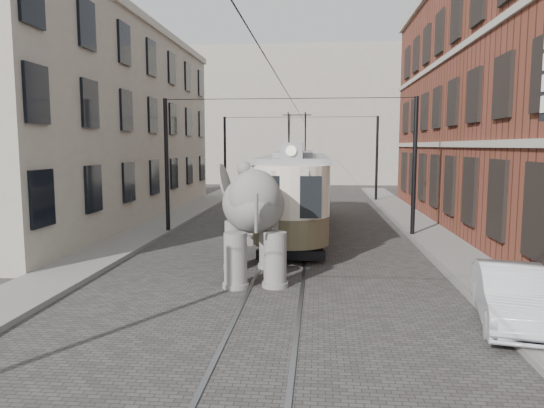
# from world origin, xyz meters

# --- Properties ---
(ground) EXTENTS (120.00, 120.00, 0.00)m
(ground) POSITION_xyz_m (0.00, 0.00, 0.00)
(ground) COLOR #43403D
(tram_rails) EXTENTS (1.54, 80.00, 0.02)m
(tram_rails) POSITION_xyz_m (0.00, 0.00, 0.01)
(tram_rails) COLOR slate
(tram_rails) RESTS_ON ground
(sidewalk_right) EXTENTS (2.00, 60.00, 0.15)m
(sidewalk_right) POSITION_xyz_m (6.00, 0.00, 0.07)
(sidewalk_right) COLOR slate
(sidewalk_right) RESTS_ON ground
(sidewalk_left) EXTENTS (2.00, 60.00, 0.15)m
(sidewalk_left) POSITION_xyz_m (-6.50, 0.00, 0.07)
(sidewalk_left) COLOR slate
(sidewalk_left) RESTS_ON ground
(brick_building) EXTENTS (8.00, 26.00, 12.00)m
(brick_building) POSITION_xyz_m (11.00, 9.00, 6.00)
(brick_building) COLOR brown
(brick_building) RESTS_ON ground
(stucco_building) EXTENTS (7.00, 24.00, 10.00)m
(stucco_building) POSITION_xyz_m (-11.00, 10.00, 5.00)
(stucco_building) COLOR gray
(stucco_building) RESTS_ON ground
(distant_block) EXTENTS (28.00, 10.00, 14.00)m
(distant_block) POSITION_xyz_m (0.00, 40.00, 7.00)
(distant_block) COLOR gray
(distant_block) RESTS_ON ground
(catenary) EXTENTS (11.00, 30.20, 6.00)m
(catenary) POSITION_xyz_m (-0.20, 5.00, 3.00)
(catenary) COLOR black
(catenary) RESTS_ON ground
(tram) EXTENTS (2.99, 13.61, 5.39)m
(tram) POSITION_xyz_m (0.14, 7.39, 2.69)
(tram) COLOR beige
(tram) RESTS_ON ground
(elephant) EXTENTS (4.04, 6.09, 3.45)m
(elephant) POSITION_xyz_m (-0.77, -1.17, 1.72)
(elephant) COLOR slate
(elephant) RESTS_ON ground
(parked_car) EXTENTS (2.09, 4.08, 1.28)m
(parked_car) POSITION_xyz_m (5.43, -4.60, 0.64)
(parked_car) COLOR silver
(parked_car) RESTS_ON ground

